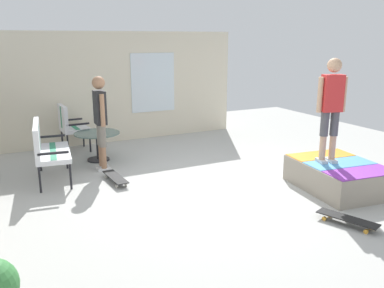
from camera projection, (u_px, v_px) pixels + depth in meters
ground_plane at (213, 189)px, 6.86m from camera, size 12.00×12.00×0.10m
house_facade at (116, 87)px, 9.60m from camera, size 0.23×6.00×2.54m
skate_ramp at (340, 176)px, 6.67m from camera, size 1.66×1.89×0.45m
patio_bench at (46, 146)px, 6.96m from camera, size 1.31×0.70×1.02m
patio_chair_near_house at (69, 124)px, 8.78m from camera, size 0.64×0.58×1.02m
patio_table at (97, 141)px, 8.18m from camera, size 0.90×0.90×0.57m
person_watching at (100, 116)px, 7.45m from camera, size 0.48×0.25×1.74m
person_skater at (331, 103)px, 6.40m from camera, size 0.31×0.46×1.65m
skateboard_by_bench at (115, 177)px, 7.00m from camera, size 0.81×0.25×0.10m
skateboard_spare at (347, 219)px, 5.40m from camera, size 0.82×0.46×0.10m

